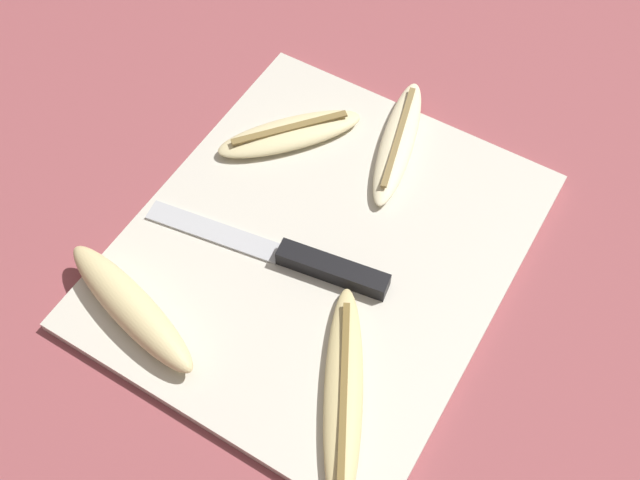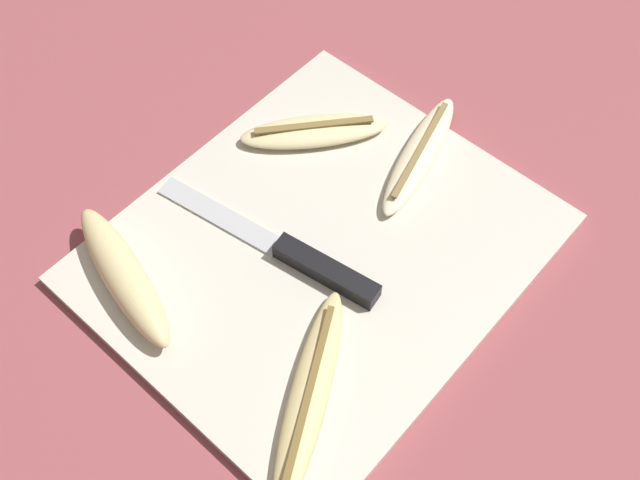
{
  "view_description": "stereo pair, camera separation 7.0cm",
  "coord_description": "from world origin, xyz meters",
  "px_view_note": "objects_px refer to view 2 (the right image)",
  "views": [
    {
      "loc": [
        -0.32,
        -0.2,
        0.62
      ],
      "look_at": [
        0.0,
        0.0,
        0.02
      ],
      "focal_mm": 42.0,
      "sensor_mm": 36.0,
      "label": 1
    },
    {
      "loc": [
        -0.28,
        -0.25,
        0.62
      ],
      "look_at": [
        0.0,
        0.0,
        0.02
      ],
      "focal_mm": 42.0,
      "sensor_mm": 36.0,
      "label": 2
    }
  ],
  "objects_px": {
    "banana_spotted_left": "(309,395)",
    "banana_soft_right": "(314,131)",
    "knife": "(305,260)",
    "banana_bright_far": "(420,154)",
    "banana_mellow_near": "(124,275)"
  },
  "relations": [
    {
      "from": "banana_spotted_left",
      "to": "banana_soft_right",
      "type": "xyz_separation_m",
      "value": [
        0.22,
        0.19,
        0.0
      ]
    },
    {
      "from": "knife",
      "to": "banana_bright_far",
      "type": "xyz_separation_m",
      "value": [
        0.17,
        -0.0,
        0.0
      ]
    },
    {
      "from": "banana_spotted_left",
      "to": "banana_mellow_near",
      "type": "distance_m",
      "value": 0.2
    },
    {
      "from": "banana_soft_right",
      "to": "knife",
      "type": "bearing_deg",
      "value": -141.28
    },
    {
      "from": "banana_mellow_near",
      "to": "banana_bright_far",
      "type": "bearing_deg",
      "value": -20.76
    },
    {
      "from": "knife",
      "to": "banana_mellow_near",
      "type": "height_order",
      "value": "banana_mellow_near"
    },
    {
      "from": "knife",
      "to": "banana_mellow_near",
      "type": "bearing_deg",
      "value": 130.18
    },
    {
      "from": "banana_mellow_near",
      "to": "banana_soft_right",
      "type": "distance_m",
      "value": 0.25
    },
    {
      "from": "knife",
      "to": "banana_spotted_left",
      "type": "height_order",
      "value": "same"
    },
    {
      "from": "banana_soft_right",
      "to": "banana_mellow_near",
      "type": "bearing_deg",
      "value": 177.47
    },
    {
      "from": "banana_mellow_near",
      "to": "knife",
      "type": "bearing_deg",
      "value": -40.98
    },
    {
      "from": "banana_spotted_left",
      "to": "banana_soft_right",
      "type": "height_order",
      "value": "same"
    },
    {
      "from": "banana_soft_right",
      "to": "banana_bright_far",
      "type": "bearing_deg",
      "value": -64.25
    },
    {
      "from": "banana_bright_far",
      "to": "banana_mellow_near",
      "type": "xyz_separation_m",
      "value": [
        -0.3,
        0.11,
        0.01
      ]
    },
    {
      "from": "knife",
      "to": "banana_mellow_near",
      "type": "relative_size",
      "value": 1.41
    }
  ]
}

